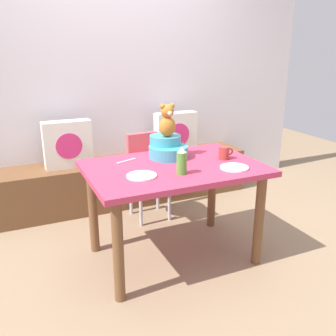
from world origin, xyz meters
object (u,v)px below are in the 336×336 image
dining_table (174,180)px  dinner_plate_near (234,167)px  teddy_bear (167,121)px  ketchup_bottle (182,161)px  pillow_floral_right (176,133)px  book_stack (143,154)px  pillow_floral_left (68,144)px  infant_seat_teal (167,148)px  coffee_mug (224,153)px  dinner_plate_far (142,176)px  highchair (148,164)px

dining_table → dinner_plate_near: (0.36, -0.23, 0.12)m
teddy_bear → ketchup_bottle: size_ratio=1.35×
pillow_floral_right → book_stack: (-0.36, 0.02, -0.19)m
pillow_floral_left → book_stack: bearing=1.6°
dining_table → infant_seat_teal: bearing=77.8°
pillow_floral_left → coffee_mug: 1.52m
ketchup_bottle → book_stack: bearing=80.5°
pillow_floral_left → dinner_plate_far: 1.31m
pillow_floral_right → dinner_plate_far: (-0.85, -1.29, 0.07)m
infant_seat_teal → dinner_plate_far: size_ratio=1.65×
book_stack → coffee_mug: bearing=-79.6°
ketchup_bottle → coffee_mug: 0.48m
highchair → ketchup_bottle: 0.98m
dining_table → dinner_plate_near: bearing=-33.1°
book_stack → highchair: bearing=-104.0°
dining_table → dinner_plate_near: size_ratio=6.21×
book_stack → infant_seat_teal: infant_seat_teal is taller
dining_table → dinner_plate_far: size_ratio=6.21×
coffee_mug → highchair: bearing=113.5°
pillow_floral_right → dinner_plate_far: 1.54m
teddy_bear → coffee_mug: size_ratio=2.08×
teddy_bear → coffee_mug: 0.49m
highchair → book_stack: bearing=76.0°
infant_seat_teal → dinner_plate_near: (0.31, -0.45, -0.07)m
dinner_plate_near → infant_seat_teal: bearing=124.5°
dining_table → ketchup_bottle: (-0.03, -0.19, 0.20)m
pillow_floral_right → pillow_floral_left: bearing=180.0°
book_stack → ketchup_bottle: 1.42m
dinner_plate_near → coffee_mug: bearing=75.7°
pillow_floral_left → highchair: 0.78m
pillow_floral_right → teddy_bear: size_ratio=1.76×
pillow_floral_left → dinner_plate_near: bearing=-56.7°
dinner_plate_far → book_stack: bearing=69.4°
dinner_plate_far → dinner_plate_near: bearing=-8.9°
teddy_bear → dinner_plate_far: bearing=-134.2°
infant_seat_teal → coffee_mug: bearing=-32.2°
pillow_floral_left → dinner_plate_far: (0.26, -1.29, 0.07)m
teddy_bear → pillow_floral_right: bearing=61.2°
pillow_floral_right → highchair: 0.65m
dining_table → highchair: size_ratio=1.57×
book_stack → dinner_plate_far: 1.42m
teddy_bear → dinner_plate_far: size_ratio=1.25×
pillow_floral_right → dinner_plate_near: (-0.20, -1.39, 0.07)m
dinner_plate_near → teddy_bear: bearing=124.5°
pillow_floral_left → dinner_plate_near: 1.66m
ketchup_bottle → teddy_bear: bearing=79.3°
infant_seat_teal → teddy_bear: 0.21m
book_stack → ketchup_bottle: ketchup_bottle is taller
book_stack → teddy_bear: (-0.15, -0.96, 0.53)m
infant_seat_teal → dining_table: bearing=-102.2°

